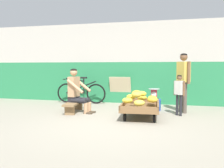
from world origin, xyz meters
The scene contains 13 objects.
ground_plane centered at (0.00, 0.00, 0.00)m, with size 80.00×80.00×0.00m, color gray.
back_wall centered at (0.00, 3.24, 1.31)m, with size 16.00×0.30×2.62m.
banana_cart centered at (0.53, 1.01, 0.24)m, with size 0.94×1.49×0.36m.
banana_pile centered at (0.53, 1.03, 0.46)m, with size 0.85×1.24×0.26m.
low_bench centered at (-1.26, 1.22, 0.20)m, with size 0.43×1.13×0.27m.
vendor_seated centered at (-1.17, 1.21, 0.57)m, with size 0.71×0.54×1.14m.
plastic_crate centered at (0.75, 2.01, 0.15)m, with size 0.36×0.28×0.30m.
weighing_scale centered at (0.75, 2.01, 0.45)m, with size 0.30×0.30×0.29m.
bicycle_near_left centered at (-1.66, 2.73, 0.35)m, with size 1.66×0.48×0.86m.
sign_board centered at (-0.42, 3.08, 0.43)m, with size 0.70×0.30×0.86m.
customer_adult centered at (1.51, 1.83, 0.95)m, with size 0.35×0.41×1.53m.
customer_child centered at (1.40, 1.41, 0.61)m, with size 0.26×0.23×0.99m.
shopping_bag centered at (0.76, 1.60, 0.12)m, with size 0.18×0.12×0.24m, color #D13D4C.
Camera 1 is at (1.28, -4.68, 1.20)m, focal length 39.16 mm.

